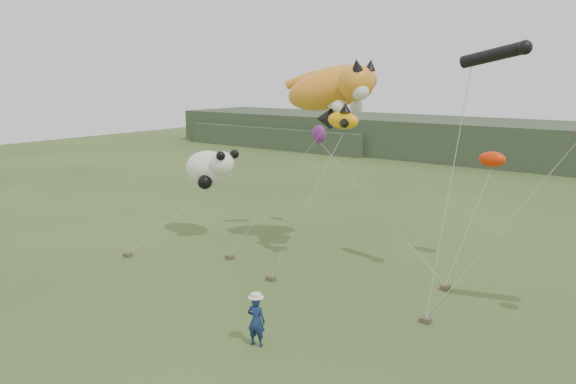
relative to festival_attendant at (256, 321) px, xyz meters
name	(u,v)px	position (x,y,z in m)	size (l,w,h in m)	color
ground	(251,326)	(-1.04, 0.95, -0.85)	(120.00, 120.00, 0.00)	#385123
headland	(518,144)	(-4.15, 45.63, 1.08)	(90.00, 13.00, 4.00)	#2D3D28
festival_attendant	(256,321)	(0.00, 0.00, 0.00)	(0.62, 0.40, 1.69)	navy
sandbag_anchors	(288,277)	(-2.80, 5.47, -0.75)	(14.98, 5.38, 0.19)	brown
cat_kite	(337,87)	(-3.22, 9.86, 7.22)	(5.78, 4.30, 2.93)	orange
fish_kite	(336,119)	(-2.18, 8.13, 5.90)	(2.40, 1.59, 1.21)	#FFA60C
panda_kite	(211,168)	(-9.91, 8.11, 2.96)	(3.40, 2.20, 2.11)	white
misc_kites	(408,147)	(-0.84, 12.70, 4.31)	(10.64, 1.07, 1.36)	red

